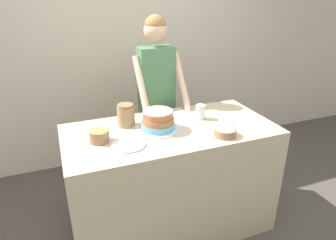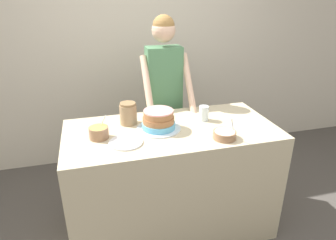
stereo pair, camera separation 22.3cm
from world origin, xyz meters
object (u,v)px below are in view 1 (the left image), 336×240
Objects in this scene: person_baker at (157,87)px; cake at (158,121)px; stoneware_jar at (126,115)px; frosting_bowl_yellow at (99,136)px; ceramic_plate at (128,145)px; frosting_bowl_white at (225,132)px; drinking_glass at (200,112)px.

cake is at bearing -108.54° from person_baker.
stoneware_jar is at bearing -134.26° from person_baker.
frosting_bowl_yellow is 0.70× the size of ceramic_plate.
frosting_bowl_white is at bearing -35.11° from stoneware_jar.
person_baker is at bearing 45.74° from stoneware_jar.
person_baker is at bearing 112.10° from drinking_glass.
stoneware_jar is at bearing 144.89° from frosting_bowl_white.
cake is 2.06× the size of frosting_bowl_yellow.
frosting_bowl_yellow is at bearing -175.05° from cake.
drinking_glass is at bearing -67.90° from person_baker.
frosting_bowl_yellow is 1.35× the size of drinking_glass.
frosting_bowl_white is 0.77m from stoneware_jar.
cake is at bearing -37.91° from stoneware_jar.
frosting_bowl_white is 0.78× the size of ceramic_plate.
person_baker reaches higher than frosting_bowl_yellow.
cake reaches higher than ceramic_plate.
frosting_bowl_white is 0.71m from ceramic_plate.
frosting_bowl_white is at bearing -9.05° from ceramic_plate.
drinking_glass is at bearing -8.69° from stoneware_jar.
frosting_bowl_white reaches higher than cake.
frosting_bowl_yellow is 0.22m from ceramic_plate.
stoneware_jar is (0.24, 0.20, 0.04)m from frosting_bowl_yellow.
person_baker is at bearing 57.67° from ceramic_plate.
cake is at bearing -170.02° from drinking_glass.
ceramic_plate is at bearing -36.76° from frosting_bowl_yellow.
drinking_glass is 0.61m from stoneware_jar.
drinking_glass is (0.85, 0.11, 0.01)m from frosting_bowl_yellow.
person_baker is 10.55× the size of frosting_bowl_yellow.
frosting_bowl_white is (0.42, -0.28, -0.04)m from cake.
frosting_bowl_white reaches higher than ceramic_plate.
frosting_bowl_yellow is at bearing -136.43° from person_baker.
stoneware_jar is at bearing 142.09° from cake.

